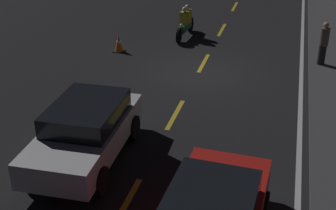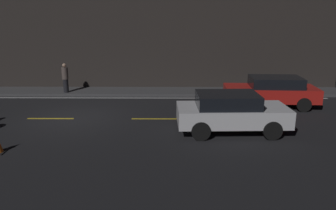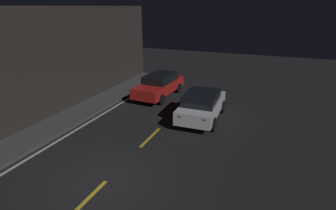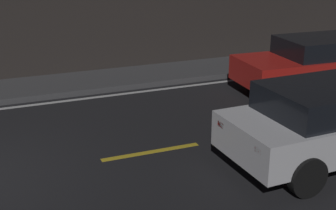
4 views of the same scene
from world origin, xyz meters
name	(u,v)px [view 3 (image 3 of 4)]	position (x,y,z in m)	size (l,w,h in m)	color
ground_plane	(106,181)	(0.00, 0.00, 0.00)	(56.00, 56.00, 0.00)	black
raised_curb	(6,151)	(0.00, 4.87, 0.08)	(28.00, 1.87, 0.16)	#424244
lane_dash_c	(87,200)	(-1.00, 0.00, 0.00)	(2.00, 0.14, 0.01)	gold
lane_dash_d	(150,137)	(3.50, 0.00, 0.00)	(2.00, 0.14, 0.01)	gold
lane_dash_e	(183,105)	(8.00, 0.00, 0.00)	(2.00, 0.14, 0.01)	gold
lane_solid_kerb	(28,159)	(0.00, 3.68, 0.00)	(25.20, 0.14, 0.01)	silver
sedan_white	(202,105)	(6.45, -1.58, 0.81)	(4.17, 2.03, 1.50)	silver
taxi_red	(159,85)	(9.06, 2.04, 0.78)	(4.42, 2.04, 1.46)	red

